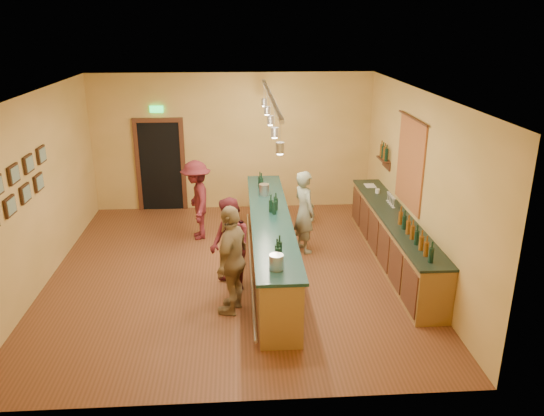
{
  "coord_description": "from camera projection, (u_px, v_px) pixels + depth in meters",
  "views": [
    {
      "loc": [
        0.12,
        -8.72,
        4.33
      ],
      "look_at": [
        0.71,
        0.2,
        1.13
      ],
      "focal_mm": 35.0,
      "sensor_mm": 36.0,
      "label": 1
    }
  ],
  "objects": [
    {
      "name": "wall_front",
      "position": [
        230.0,
        282.0,
        5.81
      ],
      "size": [
        6.5,
        0.02,
        3.2
      ],
      "primitive_type": "cube",
      "color": "#B59344",
      "rests_on": "floor"
    },
    {
      "name": "pendant_track",
      "position": [
        270.0,
        106.0,
        8.67
      ],
      "size": [
        0.11,
        4.6,
        0.5
      ],
      "color": "silver",
      "rests_on": "ceiling"
    },
    {
      "name": "customer_b",
      "position": [
        232.0,
        260.0,
        8.06
      ],
      "size": [
        0.76,
        1.11,
        1.74
      ],
      "primitive_type": "imported",
      "rotation": [
        0.0,
        0.0,
        -1.93
      ],
      "color": "#997A51",
      "rests_on": "floor"
    },
    {
      "name": "wall_back",
      "position": [
        233.0,
        142.0,
        12.39
      ],
      "size": [
        6.5,
        0.02,
        3.2
      ],
      "primitive_type": "cube",
      "color": "#B59344",
      "rests_on": "floor"
    },
    {
      "name": "customer_a",
      "position": [
        230.0,
        246.0,
        8.73
      ],
      "size": [
        0.88,
        0.96,
        1.61
      ],
      "primitive_type": "imported",
      "rotation": [
        0.0,
        0.0,
        -1.14
      ],
      "color": "#59191E",
      "rests_on": "floor"
    },
    {
      "name": "picture_grid",
      "position": [
        20.0,
        184.0,
        8.08
      ],
      "size": [
        0.06,
        2.2,
        0.7
      ],
      "primitive_type": null,
      "color": "#382111",
      "rests_on": "wall_left"
    },
    {
      "name": "wall_left",
      "position": [
        38.0,
        191.0,
        8.9
      ],
      "size": [
        0.02,
        7.0,
        3.2
      ],
      "primitive_type": "cube",
      "color": "#B59344",
      "rests_on": "floor"
    },
    {
      "name": "bartender",
      "position": [
        304.0,
        212.0,
        10.23
      ],
      "size": [
        0.59,
        0.7,
        1.63
      ],
      "primitive_type": "imported",
      "rotation": [
        0.0,
        0.0,
        1.97
      ],
      "color": "gray",
      "rests_on": "floor"
    },
    {
      "name": "floor",
      "position": [
        234.0,
        271.0,
        9.64
      ],
      "size": [
        7.0,
        7.0,
        0.0
      ],
      "primitive_type": "plane",
      "color": "brown",
      "rests_on": "ground"
    },
    {
      "name": "doorway",
      "position": [
        161.0,
        163.0,
        12.42
      ],
      "size": [
        1.15,
        0.09,
        2.48
      ],
      "color": "black",
      "rests_on": "wall_back"
    },
    {
      "name": "ceiling",
      "position": [
        229.0,
        93.0,
        8.56
      ],
      "size": [
        6.5,
        7.0,
        0.02
      ],
      "primitive_type": "cube",
      "color": "silver",
      "rests_on": "wall_back"
    },
    {
      "name": "wall_right",
      "position": [
        417.0,
        183.0,
        9.3
      ],
      "size": [
        0.02,
        7.0,
        3.2
      ],
      "primitive_type": "cube",
      "color": "#B59344",
      "rests_on": "floor"
    },
    {
      "name": "bottle_shelf",
      "position": [
        384.0,
        154.0,
        11.06
      ],
      "size": [
        0.17,
        0.55,
        0.54
      ],
      "color": "#462415",
      "rests_on": "wall_right"
    },
    {
      "name": "back_counter",
      "position": [
        394.0,
        238.0,
        9.83
      ],
      "size": [
        0.6,
        4.55,
        1.27
      ],
      "color": "brown",
      "rests_on": "floor"
    },
    {
      "name": "tasting_bar",
      "position": [
        270.0,
        239.0,
        9.47
      ],
      "size": [
        0.73,
        5.1,
        1.38
      ],
      "color": "brown",
      "rests_on": "floor"
    },
    {
      "name": "customer_c",
      "position": [
        197.0,
        200.0,
        10.85
      ],
      "size": [
        0.79,
        1.16,
        1.65
      ],
      "primitive_type": "imported",
      "rotation": [
        0.0,
        0.0,
        -1.4
      ],
      "color": "#59191E",
      "rests_on": "floor"
    },
    {
      "name": "bar_stool",
      "position": [
        304.0,
        204.0,
        11.64
      ],
      "size": [
        0.3,
        0.3,
        0.63
      ],
      "rotation": [
        0.0,
        0.0,
        -0.34
      ],
      "color": "#9D8047",
      "rests_on": "floor"
    },
    {
      "name": "tapestry",
      "position": [
        410.0,
        164.0,
        9.59
      ],
      "size": [
        0.03,
        1.4,
        1.6
      ],
      "primitive_type": "cube",
      "color": "#9B301F",
      "rests_on": "wall_right"
    }
  ]
}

